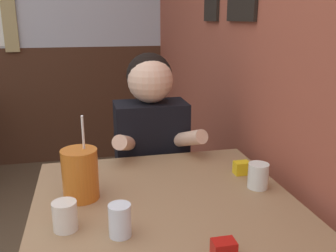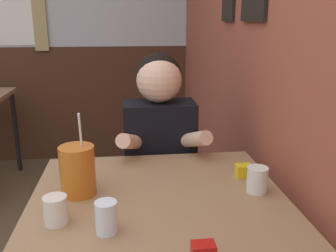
% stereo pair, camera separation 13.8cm
% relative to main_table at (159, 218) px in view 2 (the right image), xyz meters
% --- Properties ---
extents(brick_wall_right, '(0.08, 4.76, 2.70)m').
position_rel_main_table_xyz_m(brick_wall_right, '(0.52, 1.10, 0.66)').
color(brick_wall_right, '#9E4C38').
rests_on(brick_wall_right, ground_plane).
extents(back_wall, '(5.68, 0.09, 2.70)m').
position_rel_main_table_xyz_m(back_wall, '(-0.86, 2.51, 0.66)').
color(back_wall, silver).
rests_on(back_wall, ground_plane).
extents(main_table, '(0.87, 0.83, 0.77)m').
position_rel_main_table_xyz_m(main_table, '(0.00, 0.00, 0.00)').
color(main_table, '#93704C').
rests_on(main_table, ground_plane).
extents(person_seated, '(0.42, 0.41, 1.21)m').
position_rel_main_table_xyz_m(person_seated, '(0.05, 0.56, -0.05)').
color(person_seated, black).
rests_on(person_seated, ground_plane).
extents(cocktail_pitcher, '(0.12, 0.12, 0.29)m').
position_rel_main_table_xyz_m(cocktail_pitcher, '(-0.27, 0.06, 0.16)').
color(cocktail_pitcher, '#C6661E').
rests_on(cocktail_pitcher, main_table).
extents(glass_near_pitcher, '(0.06, 0.06, 0.09)m').
position_rel_main_table_xyz_m(glass_near_pitcher, '(-0.17, -0.19, 0.12)').
color(glass_near_pitcher, silver).
rests_on(glass_near_pitcher, main_table).
extents(glass_center, '(0.07, 0.07, 0.09)m').
position_rel_main_table_xyz_m(glass_center, '(0.35, 0.01, 0.12)').
color(glass_center, silver).
rests_on(glass_center, main_table).
extents(glass_far_side, '(0.07, 0.07, 0.09)m').
position_rel_main_table_xyz_m(glass_far_side, '(-0.32, -0.13, 0.12)').
color(glass_far_side, silver).
rests_on(glass_far_side, main_table).
extents(condiment_ketchup, '(0.06, 0.04, 0.05)m').
position_rel_main_table_xyz_m(condiment_ketchup, '(0.08, -0.36, 0.10)').
color(condiment_ketchup, '#B7140F').
rests_on(condiment_ketchup, main_table).
extents(condiment_mustard, '(0.06, 0.04, 0.05)m').
position_rel_main_table_xyz_m(condiment_mustard, '(0.34, 0.14, 0.10)').
color(condiment_mustard, yellow).
rests_on(condiment_mustard, main_table).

